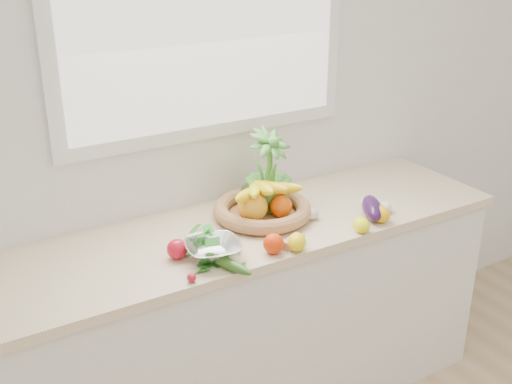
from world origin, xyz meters
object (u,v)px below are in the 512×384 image
potted_herb (268,171)px  fruit_basket (262,205)px  apple (177,249)px  eggplant (372,208)px  colander_with_spinach (213,245)px  cucumber (228,264)px

potted_herb → fruit_basket: bearing=-141.9°
apple → eggplant: (0.84, -0.09, 0.00)m
eggplant → colander_with_spinach: size_ratio=0.85×
fruit_basket → colander_with_spinach: (-0.34, -0.21, -0.00)m
colander_with_spinach → apple: bearing=147.8°
apple → fruit_basket: bearing=17.6°
eggplant → potted_herb: potted_herb is taller
fruit_basket → colander_with_spinach: fruit_basket is taller
potted_herb → colander_with_spinach: potted_herb is taller
eggplant → cucumber: 0.72m
potted_herb → colander_with_spinach: bearing=-146.8°
potted_herb → fruit_basket: (-0.06, -0.05, -0.12)m
apple → fruit_basket: fruit_basket is taller
cucumber → potted_herb: bearing=42.3°
cucumber → colander_with_spinach: colander_with_spinach is taller
potted_herb → cucumber: bearing=-137.7°
fruit_basket → apple: bearing=-162.4°
potted_herb → colander_with_spinach: (-0.40, -0.26, -0.12)m
apple → colander_with_spinach: (0.11, -0.07, 0.02)m
cucumber → apple: bearing=127.0°
apple → eggplant: bearing=-6.1°
eggplant → colander_with_spinach: (-0.73, 0.02, 0.01)m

